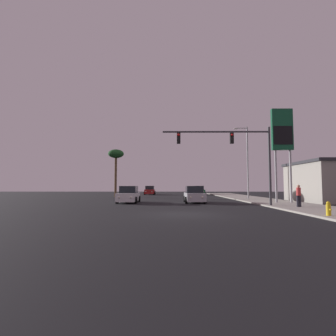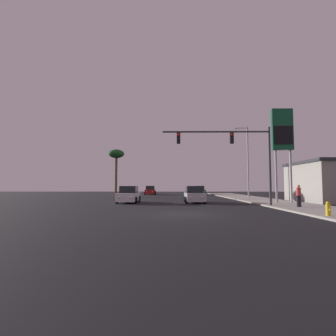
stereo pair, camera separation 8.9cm
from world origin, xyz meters
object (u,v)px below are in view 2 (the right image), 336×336
object	(u,v)px
fire_hydrant	(328,209)
palm_tree_mid	(116,156)
car_white	(129,195)
traffic_light_mast	(237,148)
pedestrian_on_sidewalk	(299,195)
street_lamp	(247,158)
car_green	(200,191)
gas_station_sign	(282,135)
car_silver	(194,195)
car_red	(150,191)

from	to	relation	value
fire_hydrant	palm_tree_mid	world-z (taller)	palm_tree_mid
car_white	traffic_light_mast	size ratio (longest dim) A/B	0.48
fire_hydrant	pedestrian_on_sidewalk	xyz separation A→B (m)	(1.31, 5.86, 0.55)
street_lamp	traffic_light_mast	bearing A→B (deg)	-109.97
car_green	gas_station_sign	bearing A→B (deg)	101.58
car_silver	street_lamp	world-z (taller)	street_lamp
car_white	car_red	bearing A→B (deg)	-90.02
car_white	fire_hydrant	xyz separation A→B (m)	(12.61, -12.42, -0.27)
fire_hydrant	gas_station_sign	bearing A→B (deg)	77.69
fire_hydrant	palm_tree_mid	bearing A→B (deg)	122.93
car_red	gas_station_sign	xyz separation A→B (m)	(14.65, -25.20, 5.86)
car_silver	gas_station_sign	size ratio (longest dim) A/B	0.48
car_green	car_silver	world-z (taller)	same
street_lamp	pedestrian_on_sidewalk	size ratio (longest dim) A/B	5.39
street_lamp	palm_tree_mid	bearing A→B (deg)	158.02
car_white	traffic_light_mast	bearing A→B (deg)	154.52
car_green	gas_station_sign	distance (m)	26.07
traffic_light_mast	fire_hydrant	world-z (taller)	traffic_light_mast
car_green	traffic_light_mast	size ratio (longest dim) A/B	0.48
car_green	street_lamp	size ratio (longest dim) A/B	0.48
car_green	fire_hydrant	size ratio (longest dim) A/B	5.68
traffic_light_mast	pedestrian_on_sidewalk	distance (m)	5.86
street_lamp	pedestrian_on_sidewalk	distance (m)	13.39
street_lamp	car_green	bearing A→B (deg)	103.43
car_green	car_silver	xyz separation A→B (m)	(-3.05, -23.17, 0.00)
car_green	street_lamp	xyz separation A→B (m)	(4.09, -17.12, 4.36)
car_red	gas_station_sign	world-z (taller)	gas_station_sign
street_lamp	gas_station_sign	bearing A→B (deg)	-81.20
car_white	car_silver	xyz separation A→B (m)	(6.64, 0.14, 0.00)
gas_station_sign	pedestrian_on_sidewalk	xyz separation A→B (m)	(-1.07, -5.01, -5.58)
pedestrian_on_sidewalk	car_silver	bearing A→B (deg)	137.38
gas_station_sign	palm_tree_mid	bearing A→B (deg)	141.93
fire_hydrant	palm_tree_mid	distance (m)	31.32
car_red	traffic_light_mast	bearing A→B (deg)	107.58
car_green	fire_hydrant	world-z (taller)	car_green
car_white	car_red	distance (m)	23.66
car_silver	traffic_light_mast	world-z (taller)	traffic_light_mast
gas_station_sign	fire_hydrant	xyz separation A→B (m)	(-2.37, -10.87, -6.13)
car_white	street_lamp	size ratio (longest dim) A/B	0.48
gas_station_sign	car_silver	bearing A→B (deg)	168.62
car_green	pedestrian_on_sidewalk	world-z (taller)	pedestrian_on_sidewalk
street_lamp	palm_tree_mid	size ratio (longest dim) A/B	1.24
car_white	pedestrian_on_sidewalk	world-z (taller)	pedestrian_on_sidewalk
traffic_light_mast	fire_hydrant	distance (m)	9.18
car_silver	pedestrian_on_sidewalk	xyz separation A→B (m)	(7.27, -6.69, 0.27)
car_white	gas_station_sign	size ratio (longest dim) A/B	0.48
traffic_light_mast	street_lamp	distance (m)	11.72
traffic_light_mast	gas_station_sign	distance (m)	6.41
car_red	palm_tree_mid	distance (m)	12.45
car_white	gas_station_sign	bearing A→B (deg)	174.89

